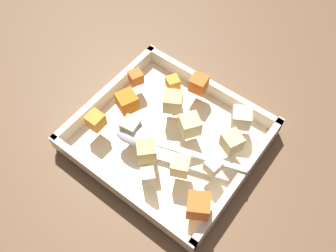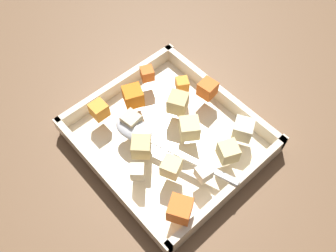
% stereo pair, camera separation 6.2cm
% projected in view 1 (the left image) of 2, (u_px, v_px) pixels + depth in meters
% --- Properties ---
extents(ground_plane, '(4.00, 4.00, 0.00)m').
position_uv_depth(ground_plane, '(163.00, 137.00, 0.67)').
color(ground_plane, brown).
extents(baking_dish, '(0.31, 0.28, 0.05)m').
position_uv_depth(baking_dish, '(168.00, 139.00, 0.65)').
color(baking_dish, beige).
rests_on(baking_dish, ground_plane).
extents(carrot_chunk_corner_nw, '(0.03, 0.03, 0.03)m').
position_uv_depth(carrot_chunk_corner_nw, '(96.00, 121.00, 0.62)').
color(carrot_chunk_corner_nw, orange).
rests_on(carrot_chunk_corner_nw, baking_dish).
extents(carrot_chunk_heap_side, '(0.04, 0.04, 0.03)m').
position_uv_depth(carrot_chunk_heap_side, '(127.00, 102.00, 0.64)').
color(carrot_chunk_heap_side, orange).
rests_on(carrot_chunk_heap_side, baking_dish).
extents(carrot_chunk_near_left, '(0.03, 0.03, 0.02)m').
position_uv_depth(carrot_chunk_near_left, '(173.00, 83.00, 0.67)').
color(carrot_chunk_near_left, orange).
rests_on(carrot_chunk_near_left, baking_dish).
extents(carrot_chunk_far_right, '(0.03, 0.03, 0.02)m').
position_uv_depth(carrot_chunk_far_right, '(136.00, 77.00, 0.68)').
color(carrot_chunk_far_right, orange).
rests_on(carrot_chunk_far_right, baking_dish).
extents(carrot_chunk_mid_right, '(0.05, 0.05, 0.03)m').
position_uv_depth(carrot_chunk_mid_right, '(198.00, 206.00, 0.53)').
color(carrot_chunk_mid_right, orange).
rests_on(carrot_chunk_mid_right, baking_dish).
extents(carrot_chunk_corner_se, '(0.03, 0.03, 0.03)m').
position_uv_depth(carrot_chunk_corner_se, '(199.00, 84.00, 0.66)').
color(carrot_chunk_corner_se, orange).
rests_on(carrot_chunk_corner_se, baking_dish).
extents(potato_chunk_near_right, '(0.04, 0.04, 0.03)m').
position_uv_depth(potato_chunk_near_right, '(147.00, 151.00, 0.59)').
color(potato_chunk_near_right, tan).
rests_on(potato_chunk_near_right, baking_dish).
extents(potato_chunk_mid_left, '(0.04, 0.04, 0.03)m').
position_uv_depth(potato_chunk_mid_left, '(232.00, 142.00, 0.60)').
color(potato_chunk_mid_left, '#E0CC89').
rests_on(potato_chunk_mid_left, baking_dish).
extents(potato_chunk_rim_edge, '(0.05, 0.05, 0.03)m').
position_uv_depth(potato_chunk_rim_edge, '(190.00, 125.00, 0.61)').
color(potato_chunk_rim_edge, '#E0CC89').
rests_on(potato_chunk_rim_edge, baking_dish).
extents(potato_chunk_corner_sw, '(0.04, 0.04, 0.03)m').
position_uv_depth(potato_chunk_corner_sw, '(173.00, 102.00, 0.64)').
color(potato_chunk_corner_sw, tan).
rests_on(potato_chunk_corner_sw, baking_dish).
extents(potato_chunk_near_spoon, '(0.03, 0.03, 0.03)m').
position_uv_depth(potato_chunk_near_spoon, '(131.00, 127.00, 0.61)').
color(potato_chunk_near_spoon, beige).
rests_on(potato_chunk_near_spoon, baking_dish).
extents(potato_chunk_center, '(0.04, 0.04, 0.03)m').
position_uv_depth(potato_chunk_center, '(241.00, 118.00, 0.62)').
color(potato_chunk_center, beige).
rests_on(potato_chunk_center, baking_dish).
extents(potato_chunk_heap_top, '(0.03, 0.03, 0.02)m').
position_uv_depth(potato_chunk_heap_top, '(148.00, 176.00, 0.57)').
color(potato_chunk_heap_top, beige).
rests_on(potato_chunk_heap_top, baking_dish).
extents(potato_chunk_under_handle, '(0.04, 0.04, 0.03)m').
position_uv_depth(potato_chunk_under_handle, '(180.00, 166.00, 0.57)').
color(potato_chunk_under_handle, '#E0CC89').
rests_on(potato_chunk_under_handle, baking_dish).
extents(parsnip_chunk_back_center, '(0.03, 0.03, 0.02)m').
position_uv_depth(parsnip_chunk_back_center, '(213.00, 166.00, 0.58)').
color(parsnip_chunk_back_center, silver).
rests_on(parsnip_chunk_back_center, baking_dish).
extents(serving_spoon, '(0.23, 0.10, 0.02)m').
position_uv_depth(serving_spoon, '(143.00, 137.00, 0.61)').
color(serving_spoon, silver).
rests_on(serving_spoon, baking_dish).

